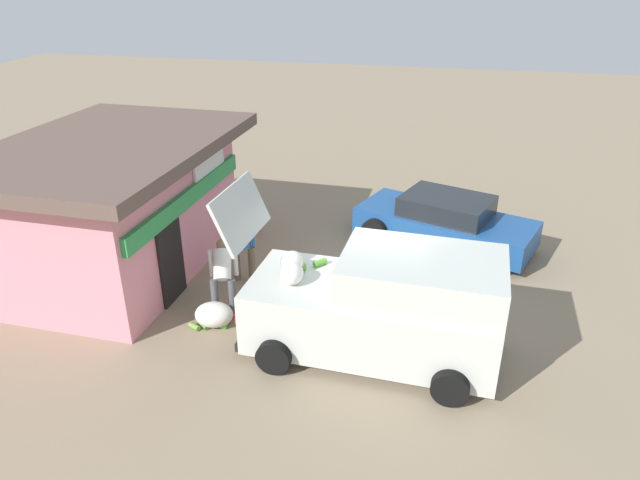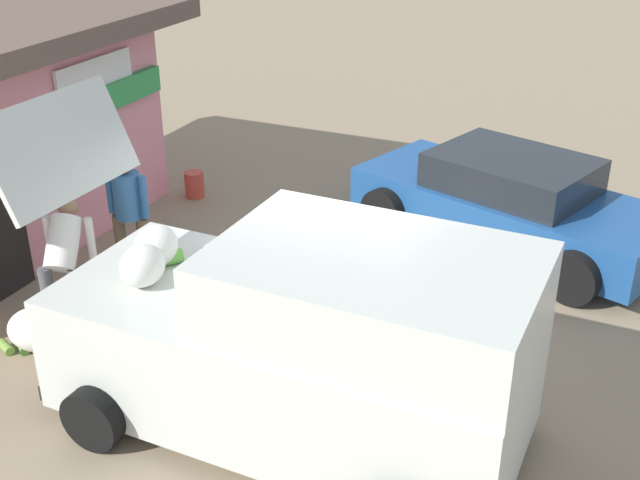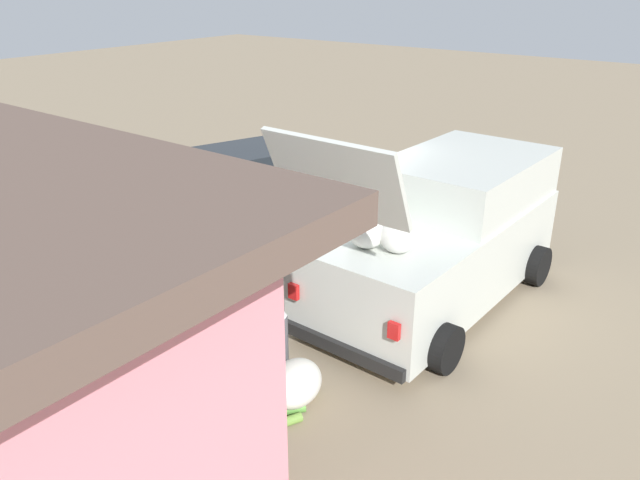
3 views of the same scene
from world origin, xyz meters
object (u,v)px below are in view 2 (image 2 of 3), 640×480
object	(u,v)px
parked_sedan	(509,202)
unloaded_banana_pile	(40,330)
delivery_van	(305,342)
customer_bending	(64,257)
vendor_standing	(129,208)
paint_bucket	(194,184)

from	to	relation	value
parked_sedan	unloaded_banana_pile	size ratio (longest dim) A/B	5.22
unloaded_banana_pile	delivery_van	bearing A→B (deg)	-92.23
customer_bending	unloaded_banana_pile	bearing A→B (deg)	175.82
parked_sedan	vendor_standing	bearing A→B (deg)	124.12
vendor_standing	unloaded_banana_pile	bearing A→B (deg)	-179.12
delivery_van	vendor_standing	xyz separation A→B (m)	(1.92, 3.24, -0.04)
parked_sedan	vendor_standing	xyz separation A→B (m)	(-2.82, 4.17, 0.33)
vendor_standing	customer_bending	bearing A→B (deg)	-177.18
delivery_van	paint_bucket	distance (m)	5.96
customer_bending	paint_bucket	xyz separation A→B (m)	(3.83, 0.71, -0.68)
delivery_van	unloaded_banana_pile	size ratio (longest dim) A/B	5.48
parked_sedan	paint_bucket	world-z (taller)	parked_sedan
paint_bucket	vendor_standing	bearing A→B (deg)	-165.73
parked_sedan	customer_bending	bearing A→B (deg)	135.13
customer_bending	parked_sedan	bearing A→B (deg)	-44.87
parked_sedan	paint_bucket	xyz separation A→B (m)	(-0.29, 4.81, -0.40)
vendor_standing	paint_bucket	xyz separation A→B (m)	(2.53, 0.64, -0.73)
vendor_standing	customer_bending	size ratio (longest dim) A/B	1.10
customer_bending	delivery_van	bearing A→B (deg)	-101.08
vendor_standing	paint_bucket	size ratio (longest dim) A/B	3.93
customer_bending	paint_bucket	world-z (taller)	customer_bending
vendor_standing	customer_bending	world-z (taller)	vendor_standing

